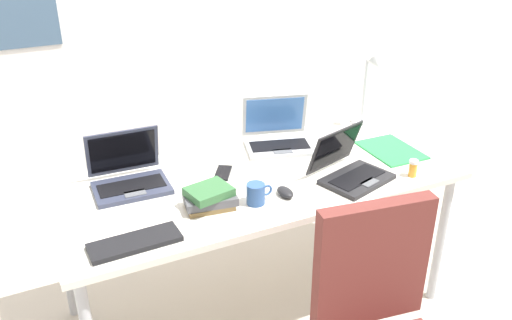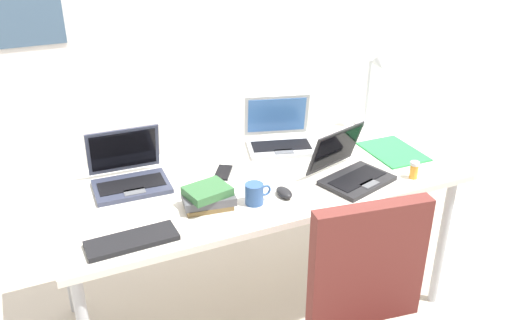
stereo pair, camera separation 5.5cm
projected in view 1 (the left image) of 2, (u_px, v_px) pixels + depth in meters
ground_plane at (256, 304)px, 2.77m from camera, size 12.00×12.00×0.00m
wall_back at (171, 6)px, 3.08m from camera, size 6.00×0.13×2.60m
desk at (256, 187)px, 2.47m from camera, size 1.80×0.80×0.74m
desk_lamp at (369, 90)px, 2.89m from camera, size 0.12×0.18×0.40m
laptop_center at (129, 176)px, 2.34m from camera, size 0.33×0.28×0.23m
laptop_front_left at (350, 169)px, 2.41m from camera, size 0.37×0.35×0.22m
laptop_mid_desk at (278, 137)px, 2.71m from camera, size 0.39×0.35×0.24m
external_keyboard at (135, 242)px, 1.97m from camera, size 0.33×0.13×0.02m
computer_mouse at (285, 192)px, 2.28m from camera, size 0.06×0.10×0.03m
cell_phone at (223, 173)px, 2.46m from camera, size 0.13×0.15×0.01m
pill_bottle at (413, 168)px, 2.43m from camera, size 0.04×0.04×0.08m
book_stack at (210, 198)px, 2.18m from camera, size 0.22×0.17×0.09m
paper_folder_mid_desk at (391, 150)px, 2.68m from camera, size 0.24×0.32×0.01m
coffee_mug at (256, 194)px, 2.21m from camera, size 0.11×0.08×0.09m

